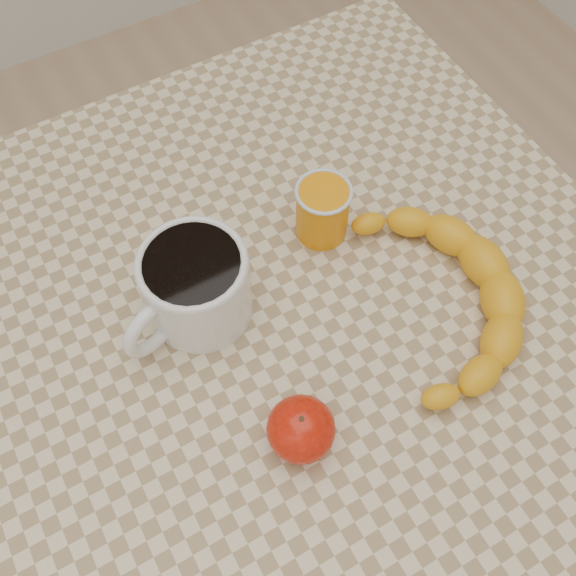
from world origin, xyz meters
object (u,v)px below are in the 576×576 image
orange_juice_glass (322,210)px  apple (301,429)px  table (288,330)px  banana (444,297)px  coffee_mug (194,286)px

orange_juice_glass → apple: (-0.15, -0.21, -0.01)m
table → apple: (-0.07, -0.15, 0.12)m
orange_juice_glass → banana: (0.06, -0.16, -0.02)m
coffee_mug → orange_juice_glass: size_ratio=2.25×
table → coffee_mug: size_ratio=4.61×
orange_juice_glass → banana: bearing=-68.5°
orange_juice_glass → banana: size_ratio=0.22×
table → banana: size_ratio=2.24×
table → apple: apple is taller
table → coffee_mug: (-0.09, 0.03, 0.14)m
banana → table: bearing=169.8°
coffee_mug → apple: coffee_mug is taller
coffee_mug → orange_juice_glass: coffee_mug is taller
coffee_mug → banana: (0.24, -0.13, -0.03)m
table → coffee_mug: coffee_mug is taller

